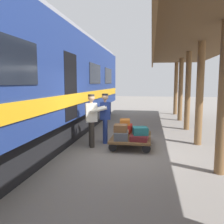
% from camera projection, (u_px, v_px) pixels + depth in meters
% --- Properties ---
extents(ground_plane, '(60.00, 60.00, 0.00)m').
position_uv_depth(ground_plane, '(132.00, 152.00, 7.08)').
color(ground_plane, slate).
extents(platform_canopy, '(3.20, 19.16, 3.56)m').
position_uv_depth(platform_canopy, '(210.00, 39.00, 6.35)').
color(platform_canopy, brown).
rests_on(platform_canopy, ground_plane).
extents(train_car, '(3.02, 17.94, 4.00)m').
position_uv_depth(train_car, '(25.00, 83.00, 7.37)').
color(train_car, navy).
rests_on(train_car, ground_plane).
extents(luggage_cart, '(1.27, 1.86, 0.33)m').
position_uv_depth(luggage_cart, '(131.00, 137.00, 7.80)').
color(luggage_cart, brown).
rests_on(luggage_cart, ground_plane).
extents(suitcase_tan_vintage, '(0.38, 0.52, 0.17)m').
position_uv_depth(suitcase_tan_vintage, '(123.00, 133.00, 7.83)').
color(suitcase_tan_vintage, tan).
rests_on(suitcase_tan_vintage, luggage_cart).
extents(suitcase_navy_fabric, '(0.45, 0.67, 0.17)m').
position_uv_depth(suitcase_navy_fabric, '(140.00, 134.00, 7.74)').
color(suitcase_navy_fabric, navy).
rests_on(suitcase_navy_fabric, luggage_cart).
extents(suitcase_maroon_trunk, '(0.56, 0.65, 0.16)m').
position_uv_depth(suitcase_maroon_trunk, '(139.00, 137.00, 7.24)').
color(suitcase_maroon_trunk, maroon).
rests_on(suitcase_maroon_trunk, luggage_cart).
extents(suitcase_olive_duffel, '(0.57, 0.67, 0.19)m').
position_uv_depth(suitcase_olive_duffel, '(141.00, 130.00, 8.24)').
color(suitcase_olive_duffel, brown).
rests_on(suitcase_olive_duffel, luggage_cart).
extents(suitcase_red_plastic, '(0.50, 0.60, 0.28)m').
position_uv_depth(suitcase_red_plastic, '(125.00, 129.00, 8.32)').
color(suitcase_red_plastic, '#AD231E').
rests_on(suitcase_red_plastic, luggage_cart).
extents(suitcase_slate_roller, '(0.48, 0.65, 0.24)m').
position_uv_depth(suitcase_slate_roller, '(121.00, 136.00, 7.33)').
color(suitcase_slate_roller, '#4C515B').
rests_on(suitcase_slate_roller, luggage_cart).
extents(suitcase_teal_softside, '(0.51, 0.50, 0.23)m').
position_uv_depth(suitcase_teal_softside, '(140.00, 131.00, 7.25)').
color(suitcase_teal_softside, '#1E666B').
rests_on(suitcase_teal_softside, suitcase_maroon_trunk).
extents(suitcase_orange_carryall, '(0.40, 0.55, 0.18)m').
position_uv_depth(suitcase_orange_carryall, '(125.00, 122.00, 8.32)').
color(suitcase_orange_carryall, '#CC6B23').
rests_on(suitcase_orange_carryall, suitcase_red_plastic).
extents(suitcase_brown_leather, '(0.39, 0.41, 0.22)m').
position_uv_depth(suitcase_brown_leather, '(121.00, 128.00, 7.31)').
color(suitcase_brown_leather, brown).
rests_on(suitcase_brown_leather, suitcase_slate_roller).
extents(porter_in_overalls, '(0.71, 0.51, 1.70)m').
position_uv_depth(porter_in_overalls, '(105.00, 116.00, 8.13)').
color(porter_in_overalls, navy).
rests_on(porter_in_overalls, ground_plane).
extents(porter_by_door, '(0.74, 0.58, 1.70)m').
position_uv_depth(porter_by_door, '(92.00, 119.00, 7.64)').
color(porter_by_door, '#332D28').
rests_on(porter_by_door, ground_plane).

